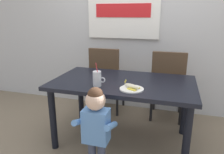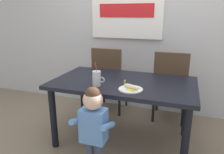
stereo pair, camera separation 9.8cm
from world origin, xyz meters
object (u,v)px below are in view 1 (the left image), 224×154
Objects in this scene: dining_chair_left at (107,76)px; toddler_standing at (96,122)px; dining_table at (123,89)px; dining_chair_right at (168,82)px; snack_plate at (132,89)px; milk_cup at (97,80)px; peeled_banana at (132,86)px.

dining_chair_left is 1.15× the size of toddler_standing.
toddler_standing is at bearing -98.62° from dining_table.
dining_chair_right is 0.98m from snack_plate.
dining_chair_right is 4.17× the size of snack_plate.
dining_chair_right reaches higher than snack_plate.
dining_table is 0.61m from toddler_standing.
milk_cup reaches higher than dining_chair_right.
dining_table is at bearing 120.86° from dining_chair_left.
peeled_banana is (0.35, -0.00, -0.04)m from milk_cup.
toddler_standing is (-0.09, -0.59, -0.10)m from dining_table.
milk_cup is (-0.66, -0.90, 0.24)m from dining_chair_right.
milk_cup is (0.20, -0.92, 0.24)m from dining_chair_left.
toddler_standing is at bearing -72.09° from milk_cup.
toddler_standing is (0.32, -1.28, -0.02)m from dining_chair_left.
peeled_banana is at bearing 120.80° from dining_chair_left.
milk_cup is at bearing -131.40° from dining_table.
dining_chair_left is 1.09m from snack_plate.
milk_cup reaches higher than peeled_banana.
dining_chair_right reaches higher than dining_table.
milk_cup is (-0.21, -0.23, 0.16)m from dining_table.
dining_chair_right is at bearing 66.85° from toddler_standing.
dining_table is at bearing 48.60° from milk_cup.
dining_chair_left reaches higher than toddler_standing.
dining_table is at bearing 120.38° from snack_plate.
dining_chair_left is 1.32m from toddler_standing.
snack_plate is (0.55, -0.93, 0.18)m from dining_chair_left.
snack_plate reaches higher than dining_table.
toddler_standing is at bearing 66.85° from dining_chair_right.
dining_table is at bearing 81.38° from toddler_standing.
dining_chair_left is 5.59× the size of peeled_banana.
dining_table is 6.52× the size of snack_plate.
milk_cup is at bearing 102.43° from dining_chair_left.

